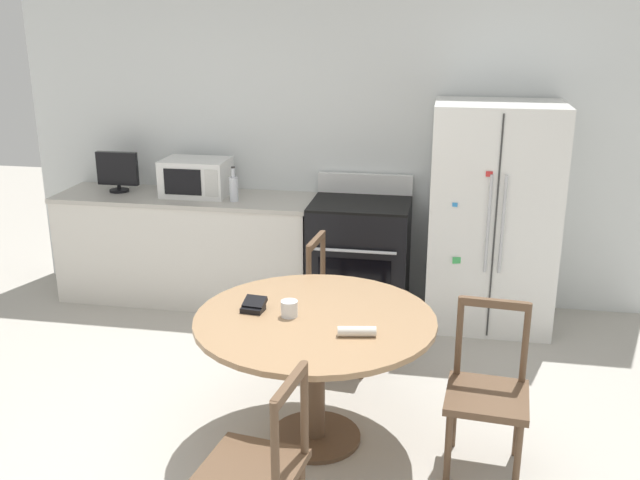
% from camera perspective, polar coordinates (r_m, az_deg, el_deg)
% --- Properties ---
extents(ground_plane, '(14.00, 14.00, 0.00)m').
position_cam_1_polar(ground_plane, '(4.00, -5.91, -18.05)').
color(ground_plane, '#B2ADA3').
extents(back_wall, '(5.20, 0.10, 2.60)m').
position_cam_1_polar(back_wall, '(5.93, 0.77, 7.70)').
color(back_wall, silver).
rests_on(back_wall, ground_plane).
extents(kitchen_counter, '(2.13, 0.64, 0.90)m').
position_cam_1_polar(kitchen_counter, '(6.09, -10.53, -0.57)').
color(kitchen_counter, silver).
rests_on(kitchen_counter, ground_plane).
extents(refrigerator, '(0.94, 0.72, 1.72)m').
position_cam_1_polar(refrigerator, '(5.55, 13.63, 1.82)').
color(refrigerator, white).
rests_on(refrigerator, ground_plane).
extents(oven_range, '(0.77, 0.68, 1.08)m').
position_cam_1_polar(oven_range, '(5.72, 3.20, -1.31)').
color(oven_range, black).
rests_on(oven_range, ground_plane).
extents(microwave, '(0.53, 0.38, 0.30)m').
position_cam_1_polar(microwave, '(5.93, -9.87, 4.98)').
color(microwave, white).
rests_on(microwave, kitchen_counter).
extents(countertop_tv, '(0.35, 0.16, 0.34)m').
position_cam_1_polar(countertop_tv, '(6.18, -15.89, 5.36)').
color(countertop_tv, black).
rests_on(countertop_tv, kitchen_counter).
extents(counter_bottle, '(0.07, 0.07, 0.28)m').
position_cam_1_polar(counter_bottle, '(5.70, -6.91, 4.14)').
color(counter_bottle, silver).
rests_on(counter_bottle, kitchen_counter).
extents(dining_table, '(1.32, 1.32, 0.76)m').
position_cam_1_polar(dining_table, '(3.94, -0.39, -7.89)').
color(dining_table, '#997551').
rests_on(dining_table, ground_plane).
extents(dining_chair_far, '(0.46, 0.46, 0.90)m').
position_cam_1_polar(dining_chair_far, '(4.87, 1.50, -5.23)').
color(dining_chair_far, brown).
rests_on(dining_chair_far, ground_plane).
extents(dining_chair_near, '(0.48, 0.48, 0.90)m').
position_cam_1_polar(dining_chair_near, '(3.27, -5.07, -17.87)').
color(dining_chair_near, brown).
rests_on(dining_chair_near, ground_plane).
extents(dining_chair_right, '(0.45, 0.45, 0.90)m').
position_cam_1_polar(dining_chair_right, '(3.90, 13.24, -11.88)').
color(dining_chair_right, brown).
rests_on(dining_chair_right, ground_plane).
extents(candle_glass, '(0.09, 0.09, 0.09)m').
position_cam_1_polar(candle_glass, '(3.88, -2.47, -5.59)').
color(candle_glass, silver).
rests_on(candle_glass, dining_table).
extents(folded_napkin, '(0.20, 0.09, 0.05)m').
position_cam_1_polar(folded_napkin, '(3.66, 2.97, -7.31)').
color(folded_napkin, silver).
rests_on(folded_napkin, dining_table).
extents(wallet, '(0.13, 0.14, 0.07)m').
position_cam_1_polar(wallet, '(3.97, -5.32, -5.26)').
color(wallet, black).
rests_on(wallet, dining_table).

